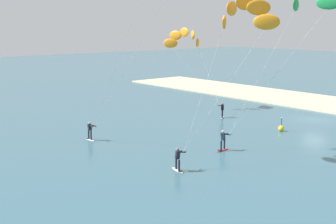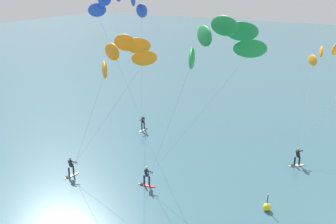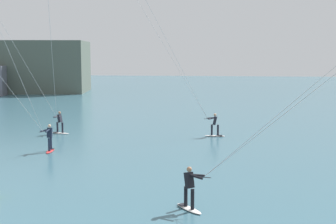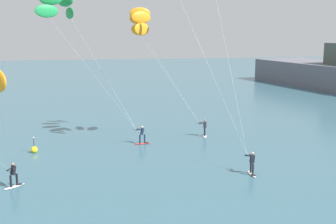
{
  "view_description": "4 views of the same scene",
  "coord_description": "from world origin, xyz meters",
  "px_view_note": "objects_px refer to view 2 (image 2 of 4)",
  "views": [
    {
      "loc": [
        -27.02,
        43.18,
        10.05
      ],
      "look_at": [
        3.86,
        17.38,
        2.4
      ],
      "focal_mm": 49.13,
      "sensor_mm": 36.0,
      "label": 1
    },
    {
      "loc": [
        -25.39,
        1.85,
        15.81
      ],
      "look_at": [
        3.62,
        17.86,
        4.23
      ],
      "focal_mm": 41.87,
      "sensor_mm": 36.0,
      "label": 2
    },
    {
      "loc": [
        8.46,
        -10.3,
        5.88
      ],
      "look_at": [
        4.84,
        18.68,
        2.29
      ],
      "focal_mm": 49.98,
      "sensor_mm": 36.0,
      "label": 3
    },
    {
      "loc": [
        35.38,
        11.75,
        10.14
      ],
      "look_at": [
        0.57,
        18.45,
        3.4
      ],
      "focal_mm": 45.95,
      "sensor_mm": 36.0,
      "label": 4
    }
  ],
  "objects_px": {
    "kitesurfer_downwind": "(120,10)",
    "marker_buoy": "(267,207)",
    "kitesurfer_nearshore": "(219,47)",
    "kitesurfer_far_out": "(333,60)",
    "kitesurfer_mid_water": "(123,59)"
  },
  "relations": [
    {
      "from": "kitesurfer_downwind",
      "to": "kitesurfer_mid_water",
      "type": "bearing_deg",
      "value": -144.02
    },
    {
      "from": "kitesurfer_mid_water",
      "to": "marker_buoy",
      "type": "xyz_separation_m",
      "value": [
        3.17,
        -9.73,
        -10.23
      ]
    },
    {
      "from": "kitesurfer_far_out",
      "to": "kitesurfer_mid_water",
      "type": "bearing_deg",
      "value": 148.94
    },
    {
      "from": "kitesurfer_nearshore",
      "to": "kitesurfer_downwind",
      "type": "bearing_deg",
      "value": 60.93
    },
    {
      "from": "kitesurfer_nearshore",
      "to": "kitesurfer_far_out",
      "type": "relative_size",
      "value": 1.42
    },
    {
      "from": "kitesurfer_nearshore",
      "to": "kitesurfer_mid_water",
      "type": "xyz_separation_m",
      "value": [
        0.79,
        7.16,
        -1.52
      ]
    },
    {
      "from": "kitesurfer_downwind",
      "to": "marker_buoy",
      "type": "distance_m",
      "value": 18.87
    },
    {
      "from": "kitesurfer_far_out",
      "to": "kitesurfer_downwind",
      "type": "bearing_deg",
      "value": 131.18
    },
    {
      "from": "kitesurfer_far_out",
      "to": "marker_buoy",
      "type": "relative_size",
      "value": 7.06
    },
    {
      "from": "marker_buoy",
      "to": "kitesurfer_nearshore",
      "type": "bearing_deg",
      "value": 147.08
    },
    {
      "from": "kitesurfer_far_out",
      "to": "kitesurfer_downwind",
      "type": "relative_size",
      "value": 0.65
    },
    {
      "from": "kitesurfer_downwind",
      "to": "marker_buoy",
      "type": "relative_size",
      "value": 10.82
    },
    {
      "from": "kitesurfer_nearshore",
      "to": "kitesurfer_downwind",
      "type": "height_order",
      "value": "kitesurfer_downwind"
    },
    {
      "from": "kitesurfer_mid_water",
      "to": "kitesurfer_far_out",
      "type": "distance_m",
      "value": 21.71
    },
    {
      "from": "kitesurfer_downwind",
      "to": "kitesurfer_far_out",
      "type": "bearing_deg",
      "value": -48.82
    }
  ]
}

